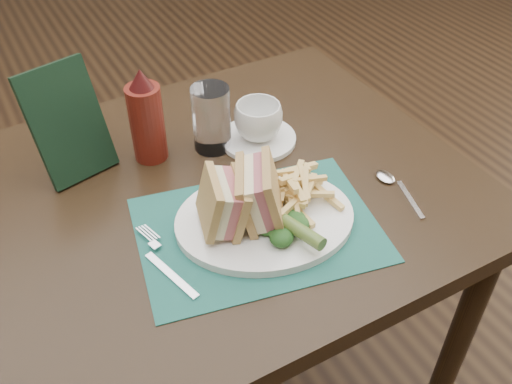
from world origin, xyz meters
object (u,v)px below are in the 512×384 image
placemat (258,229)px  check_presenter (68,123)px  saucer (258,139)px  sandwich_half_b (247,193)px  plate (265,219)px  ketchup_bottle (146,115)px  table_main (226,313)px  drinking_glass (211,119)px  sandwich_half_a (210,205)px  coffee_cup (258,121)px

placemat → check_presenter: bearing=125.1°
saucer → check_presenter: bearing=165.9°
sandwich_half_b → check_presenter: check_presenter is taller
sandwich_half_b → saucer: sandwich_half_b is taller
plate → ketchup_bottle: size_ratio=1.61×
table_main → check_presenter: (-0.21, 0.17, 0.48)m
table_main → sandwich_half_b: sandwich_half_b is taller
drinking_glass → ketchup_bottle: size_ratio=0.70×
placemat → plate: 0.02m
sandwich_half_a → ketchup_bottle: 0.25m
plate → drinking_glass: (0.02, 0.24, 0.06)m
placemat → sandwich_half_b: 0.07m
plate → saucer: 0.24m
sandwich_half_b → check_presenter: 0.35m
sandwich_half_b → ketchup_bottle: bearing=133.7°
table_main → drinking_glass: size_ratio=6.92×
sandwich_half_a → sandwich_half_b: 0.06m
coffee_cup → ketchup_bottle: bearing=164.6°
placemat → coffee_cup: 0.26m
placemat → drinking_glass: size_ratio=3.01×
placemat → ketchup_bottle: ketchup_bottle is taller
ketchup_bottle → saucer: bearing=-15.4°
sandwich_half_b → drinking_glass: size_ratio=0.82×
sandwich_half_a → ketchup_bottle: bearing=106.8°
sandwich_half_b → drinking_glass: drinking_glass is taller
sandwich_half_a → sandwich_half_b: size_ratio=0.91×
table_main → ketchup_bottle: 0.49m
plate → drinking_glass: size_ratio=2.31×
sandwich_half_b → coffee_cup: (0.13, 0.20, -0.02)m
placemat → sandwich_half_a: (-0.07, 0.03, 0.07)m
drinking_glass → coffee_cup: bearing=-17.0°
plate → drinking_glass: 0.25m
saucer → ketchup_bottle: (-0.20, 0.06, 0.09)m
sandwich_half_b → coffee_cup: bearing=84.8°
sandwich_half_b → drinking_glass: (0.05, 0.23, -0.01)m
placemat → saucer: size_ratio=2.61×
saucer → drinking_glass: (-0.09, 0.03, 0.06)m
plate → sandwich_half_b: (-0.03, 0.01, 0.06)m
sandwich_half_a → sandwich_half_b: sandwich_half_b is taller
saucer → check_presenter: 0.36m
placemat → sandwich_half_a: sandwich_half_a is taller
plate → saucer: (0.11, 0.21, -0.00)m
saucer → coffee_cup: (0.00, 0.00, 0.04)m
plate → sandwich_half_b: size_ratio=2.80×
drinking_glass → check_presenter: size_ratio=0.62×
saucer → sandwich_half_b: bearing=-123.5°
sandwich_half_a → check_presenter: (-0.14, 0.28, 0.04)m
table_main → check_presenter: size_ratio=4.28×
table_main → ketchup_bottle: ketchup_bottle is taller
placemat → coffee_cup: bearing=60.7°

